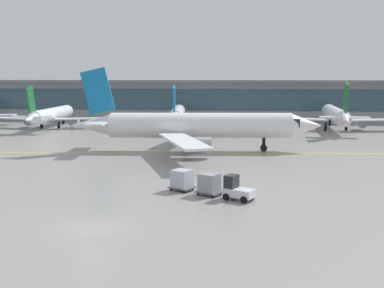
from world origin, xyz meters
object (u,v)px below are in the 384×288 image
at_px(gate_airplane_3, 335,115).
at_px(taxiing_regional_jet, 197,126).
at_px(baggage_tug, 237,189).
at_px(gate_airplane_1, 52,115).
at_px(gate_airplane_2, 177,114).
at_px(cargo_dolly_lead, 209,183).
at_px(cargo_dolly_trailing, 182,179).

xyz_separation_m(gate_airplane_3, taxiing_regional_jet, (-24.85, -29.34, 0.65)).
bearing_deg(baggage_tug, gate_airplane_3, 99.49).
distance_m(gate_airplane_1, gate_airplane_2, 25.85).
height_order(gate_airplane_3, cargo_dolly_lead, gate_airplane_3).
height_order(gate_airplane_3, taxiing_regional_jet, taxiing_regional_jet).
relative_size(taxiing_regional_jet, cargo_dolly_trailing, 13.63).
distance_m(gate_airplane_1, cargo_dolly_lead, 63.03).
distance_m(gate_airplane_2, cargo_dolly_trailing, 55.44).
xyz_separation_m(taxiing_regional_jet, cargo_dolly_trailing, (0.60, -23.17, -2.48)).
height_order(gate_airplane_3, baggage_tug, gate_airplane_3).
bearing_deg(gate_airplane_3, cargo_dolly_trailing, 158.58).
bearing_deg(gate_airplane_1, taxiing_regional_jet, -132.62).
relative_size(taxiing_regional_jet, cargo_dolly_lead, 13.63).
bearing_deg(cargo_dolly_trailing, gate_airplane_3, 93.84).
height_order(gate_airplane_1, gate_airplane_3, gate_airplane_3).
relative_size(gate_airplane_2, baggage_tug, 9.14).
bearing_deg(gate_airplane_2, taxiing_regional_jet, -171.97).
bearing_deg(gate_airplane_3, baggage_tug, 164.24).
distance_m(gate_airplane_1, taxiing_regional_jet, 42.45).
height_order(gate_airplane_2, taxiing_regional_jet, taxiing_regional_jet).
relative_size(gate_airplane_1, baggage_tug, 9.04).
distance_m(gate_airplane_3, baggage_tug, 58.54).
relative_size(baggage_tug, cargo_dolly_trailing, 1.13).
distance_m(baggage_tug, cargo_dolly_trailing, 5.78).
bearing_deg(taxiing_regional_jet, gate_airplane_3, 45.18).
xyz_separation_m(gate_airplane_2, baggage_tug, (12.71, -57.66, -1.79)).
bearing_deg(gate_airplane_1, baggage_tug, -146.96).
bearing_deg(taxiing_regional_jet, gate_airplane_1, 135.42).
distance_m(gate_airplane_2, taxiing_regional_jet, 32.51).
xyz_separation_m(taxiing_regional_jet, baggage_tug, (5.67, -25.94, -2.64)).
xyz_separation_m(gate_airplane_1, cargo_dolly_lead, (35.74, -51.89, -1.60)).
bearing_deg(baggage_tug, cargo_dolly_lead, 180.00).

